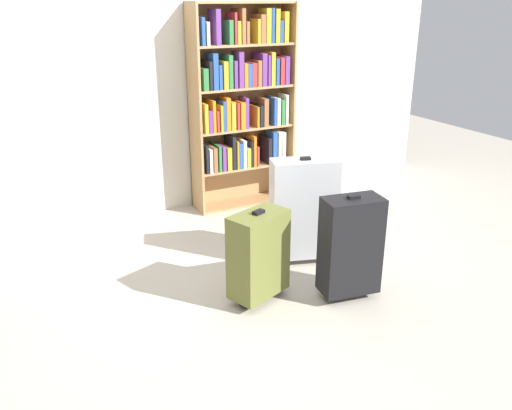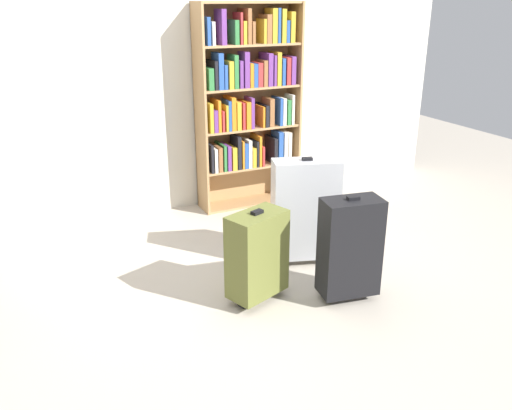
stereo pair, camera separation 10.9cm
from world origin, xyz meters
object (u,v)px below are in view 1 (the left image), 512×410
suitcase_olive (258,254)px  bookshelf (242,101)px  suitcase_silver (304,209)px  suitcase_black (350,246)px

suitcase_olive → bookshelf: bearing=67.2°
suitcase_olive → suitcase_silver: suitcase_silver is taller
bookshelf → suitcase_black: bookshelf is taller
bookshelf → suitcase_silver: (-0.14, -1.25, -0.54)m
suitcase_black → suitcase_silver: size_ratio=0.88×
suitcase_olive → suitcase_black: (0.52, -0.23, 0.04)m
suitcase_black → suitcase_silver: bearing=88.9°
bookshelf → suitcase_black: 1.91m
bookshelf → suitcase_black: size_ratio=2.55×
suitcase_olive → suitcase_silver: 0.63m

